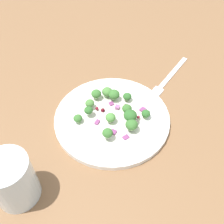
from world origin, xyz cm
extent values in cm
cube|color=brown|center=(0.00, 0.00, -1.00)|extent=(180.00, 180.00, 2.00)
cylinder|color=white|center=(-1.86, -2.31, 0.60)|extent=(25.79, 25.79, 1.20)
torus|color=white|center=(-1.86, -2.31, 1.20)|extent=(24.72, 24.72, 1.00)
cylinder|color=white|center=(-1.86, -2.31, 1.30)|extent=(14.96, 14.96, 0.20)
cylinder|color=#9EC684|center=(-7.64, -0.18, 2.30)|extent=(0.83, 0.83, 0.83)
ellipsoid|color=#386B2D|center=(-7.64, -0.18, 3.29)|extent=(2.21, 2.21, 1.65)
cylinder|color=#8EB77A|center=(-0.56, 2.66, 2.31)|extent=(0.73, 0.73, 0.73)
ellipsoid|color=#2D6028|center=(-0.56, 2.66, 3.19)|extent=(1.95, 1.95, 1.46)
cylinder|color=#ADD18E|center=(4.33, 0.42, 1.89)|extent=(0.88, 0.88, 0.88)
ellipsoid|color=#386B2D|center=(4.33, 0.42, 2.95)|extent=(2.36, 2.36, 1.77)
cylinder|color=#9EC684|center=(2.02, -6.87, 1.77)|extent=(0.76, 0.76, 0.76)
ellipsoid|color=#2D6028|center=(2.02, -6.87, 2.68)|extent=(2.03, 2.03, 1.52)
cylinder|color=#8EB77A|center=(-1.62, -5.77, 1.76)|extent=(0.82, 0.82, 0.82)
ellipsoid|color=#386B2D|center=(-1.62, -5.77, 2.74)|extent=(2.18, 2.18, 1.63)
cylinder|color=#8EB77A|center=(3.02, -3.94, 1.91)|extent=(0.99, 0.99, 0.99)
ellipsoid|color=#386B2D|center=(3.02, -3.94, 3.09)|extent=(2.63, 2.63, 1.97)
cylinder|color=#9EC684|center=(4.48, -2.68, 1.73)|extent=(0.94, 0.94, 0.94)
ellipsoid|color=#477A38|center=(4.48, -2.68, 2.86)|extent=(2.51, 2.51, 1.88)
cylinder|color=#9EC684|center=(-4.63, -5.63, 2.49)|extent=(1.08, 1.08, 1.08)
ellipsoid|color=#2D6028|center=(-4.63, -5.63, 3.79)|extent=(2.87, 2.87, 2.16)
cylinder|color=#ADD18E|center=(-6.66, -5.36, 2.07)|extent=(0.98, 0.98, 0.98)
ellipsoid|color=#386B2D|center=(-6.66, -5.36, 3.24)|extent=(2.61, 2.61, 1.96)
cylinder|color=#ADD18E|center=(-3.90, -9.48, 1.66)|extent=(0.74, 0.74, 0.74)
ellipsoid|color=#2D6028|center=(-3.90, -9.48, 2.55)|extent=(1.99, 1.99, 1.49)
cylinder|color=#ADD18E|center=(1.72, 1.99, 1.98)|extent=(0.77, 0.77, 0.77)
ellipsoid|color=#477A38|center=(1.72, 1.99, 2.91)|extent=(2.07, 2.07, 1.55)
cylinder|color=#ADD18E|center=(-3.45, -1.60, 1.91)|extent=(0.83, 0.83, 0.83)
ellipsoid|color=#4C843D|center=(-3.45, -1.60, 2.91)|extent=(2.22, 2.22, 1.67)
cylinder|color=#ADD18E|center=(-1.75, 5.26, 1.64)|extent=(0.73, 0.73, 0.73)
ellipsoid|color=#386B2D|center=(-1.75, 5.26, 2.52)|extent=(1.96, 1.96, 1.47)
sphere|color=maroon|center=(0.58, 0.61, 1.99)|extent=(0.75, 0.75, 0.75)
sphere|color=maroon|center=(-0.45, -5.97, 1.90)|extent=(0.81, 0.81, 0.81)
sphere|color=maroon|center=(-4.14, -7.69, 2.13)|extent=(0.71, 0.71, 0.71)
sphere|color=#4C0A14|center=(-0.38, -0.61, 1.73)|extent=(0.92, 0.92, 0.92)
cube|color=#843D75|center=(-1.92, -9.54, 1.60)|extent=(1.79, 1.80, 0.50)
cube|color=#843D75|center=(-3.06, 1.29, 1.61)|extent=(1.52, 1.44, 0.44)
cube|color=#843D75|center=(1.62, -2.97, 1.53)|extent=(1.18, 1.19, 0.54)
cube|color=#A35B93|center=(0.30, -3.99, 1.97)|extent=(1.33, 1.31, 0.56)
cube|color=#843D75|center=(-8.34, -3.74, 1.49)|extent=(1.43, 1.59, 0.34)
cube|color=#843D75|center=(-6.45, -1.53, 1.66)|extent=(1.59, 1.60, 0.33)
cube|color=silver|center=(10.41, -22.18, 0.25)|extent=(10.80, 12.06, 0.50)
cube|color=silver|center=(4.27, -15.19, 0.25)|extent=(4.18, 4.29, 0.50)
cylinder|color=silver|center=(-14.92, 18.16, 5.03)|extent=(7.84, 7.84, 10.06)
camera|label=1|loc=(-39.02, 6.56, 45.95)|focal=42.20mm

